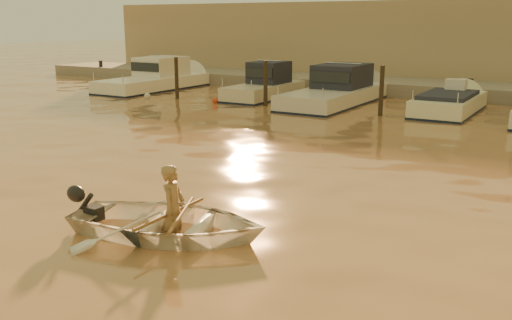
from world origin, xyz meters
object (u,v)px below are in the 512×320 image
Objects in this scene: dinghy at (169,222)px; moored_boat_0 at (153,78)px; moored_boat_2 at (335,90)px; waterfront_building at (461,44)px; moored_boat_1 at (264,86)px; moored_boat_3 at (449,107)px; person at (173,209)px.

moored_boat_0 reaches higher than dinghy.
moored_boat_2 is 0.18× the size of waterfront_building.
moored_boat_1 is at bearing 10.09° from dinghy.
moored_boat_2 is at bearing 180.00° from moored_boat_3.
moored_boat_0 reaches higher than person.
moored_boat_3 reaches higher than dinghy.
moored_boat_0 and moored_boat_2 have the same top height.
dinghy is at bearing -76.50° from moored_boat_2.
moored_boat_3 is at bearing -79.86° from waterfront_building.
moored_boat_0 is 17.81m from waterfront_building.
moored_boat_0 is 15.86m from moored_boat_3.
dinghy is 22.38m from moored_boat_0.
moored_boat_3 is 0.13× the size of waterfront_building.
waterfront_building is at bearing 58.04° from moored_boat_1.
moored_boat_0 is 10.80m from moored_boat_2.
moored_boat_1 is 13.09m from waterfront_building.
moored_boat_1 is 0.13× the size of waterfront_building.
moored_boat_3 is (5.06, 0.00, -0.40)m from moored_boat_2.
dinghy is 16.79m from moored_boat_3.
moored_boat_0 is at bearing 26.64° from dinghy.
dinghy is 0.45× the size of moored_boat_0.
moored_boat_0 is 1.32× the size of moored_boat_3.
waterfront_building is at bearing -12.72° from person.
dinghy is 0.59× the size of moored_boat_3.
waterfront_building reaches higher than moored_boat_3.
person is at bearing -87.88° from waterfront_building.
moored_boat_0 is at bearing 26.87° from person.
moored_boat_1 is (-7.80, 16.76, 0.38)m from dinghy.
moored_boat_3 is at bearing 0.00° from moored_boat_1.
moored_boat_3 is at bearing 0.00° from moored_boat_2.
moored_boat_1 is 3.77m from moored_boat_2.
moored_boat_2 is (-4.12, 16.74, 0.13)m from person.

